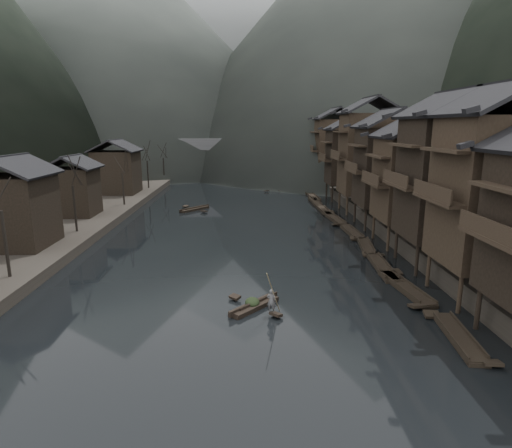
{
  "coord_description": "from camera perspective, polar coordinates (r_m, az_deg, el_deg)",
  "views": [
    {
      "loc": [
        0.56,
        -28.62,
        11.78
      ],
      "look_at": [
        1.55,
        11.66,
        2.5
      ],
      "focal_mm": 30.0,
      "sensor_mm": 36.0,
      "label": 1
    }
  ],
  "objects": [
    {
      "name": "water",
      "position": [
        30.96,
        -2.37,
        -9.41
      ],
      "size": [
        300.0,
        300.0,
        0.0
      ],
      "primitive_type": "plane",
      "color": "black",
      "rests_on": "ground"
    },
    {
      "name": "right_bank",
      "position": [
        77.55,
        25.03,
        3.68
      ],
      "size": [
        40.0,
        200.0,
        1.8
      ],
      "primitive_type": "cube",
      "color": "#2D2823",
      "rests_on": "ground"
    },
    {
      "name": "left_bank",
      "position": [
        78.09,
        -28.52,
        3.16
      ],
      "size": [
        40.0,
        200.0,
        1.2
      ],
      "primitive_type": "cube",
      "color": "#2D2823",
      "rests_on": "ground"
    },
    {
      "name": "stilt_houses",
      "position": [
        51.22,
        17.89,
        9.16
      ],
      "size": [
        9.0,
        67.6,
        15.79
      ],
      "color": "black",
      "rests_on": "ground"
    },
    {
      "name": "left_houses",
      "position": [
        53.45,
        -24.71,
        5.21
      ],
      "size": [
        8.1,
        53.2,
        8.73
      ],
      "color": "black",
      "rests_on": "left_bank"
    },
    {
      "name": "bare_trees",
      "position": [
        53.02,
        -20.87,
        6.24
      ],
      "size": [
        3.7,
        73.19,
        7.39
      ],
      "color": "black",
      "rests_on": "left_bank"
    },
    {
      "name": "moored_sampans",
      "position": [
        52.63,
        11.15,
        0.01
      ],
      "size": [
        2.6,
        62.27,
        0.47
      ],
      "color": "black",
      "rests_on": "water"
    },
    {
      "name": "midriver_boats",
      "position": [
        78.01,
        -2.68,
        4.42
      ],
      "size": [
        16.42,
        36.13,
        0.45
      ],
      "color": "black",
      "rests_on": "water"
    },
    {
      "name": "stone_bridge",
      "position": [
        100.85,
        -1.75,
        9.17
      ],
      "size": [
        40.0,
        6.0,
        9.0
      ],
      "color": "#4C4C4F",
      "rests_on": "ground"
    },
    {
      "name": "hills",
      "position": [
        200.89,
        0.47,
        24.81
      ],
      "size": [
        320.0,
        380.0,
        117.47
      ],
      "color": "black",
      "rests_on": "ground"
    },
    {
      "name": "hero_sampan",
      "position": [
        28.73,
        -0.22,
        -10.79
      ],
      "size": [
        3.55,
        3.76,
        0.43
      ],
      "color": "black",
      "rests_on": "water"
    },
    {
      "name": "cargo_heap",
      "position": [
        28.66,
        -0.5,
        -9.73
      ],
      "size": [
        0.97,
        1.27,
        0.58
      ],
      "primitive_type": "ellipsoid",
      "color": "black",
      "rests_on": "hero_sampan"
    },
    {
      "name": "boatman",
      "position": [
        27.33,
        2.06,
        -9.78
      ],
      "size": [
        0.66,
        0.52,
        1.58
      ],
      "primitive_type": "imported",
      "rotation": [
        0.0,
        0.0,
        2.88
      ],
      "color": "#5F5F62",
      "rests_on": "hero_sampan"
    },
    {
      "name": "bamboo_pole",
      "position": [
        26.41,
        2.55,
        -4.32
      ],
      "size": [
        1.2,
        2.2,
        3.85
      ],
      "primitive_type": "cylinder",
      "rotation": [
        0.56,
        0.0,
        -0.48
      ],
      "color": "#8C7A51",
      "rests_on": "boatman"
    }
  ]
}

